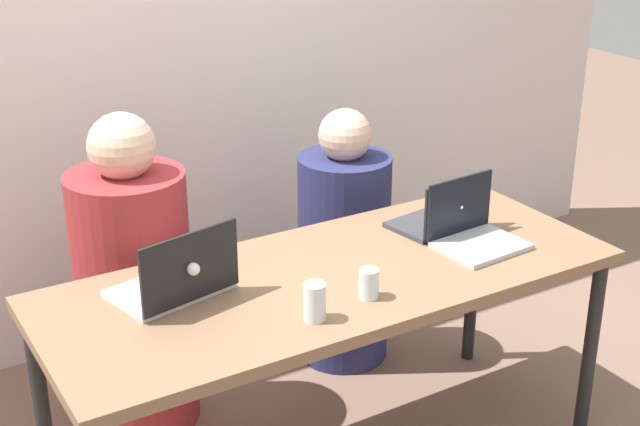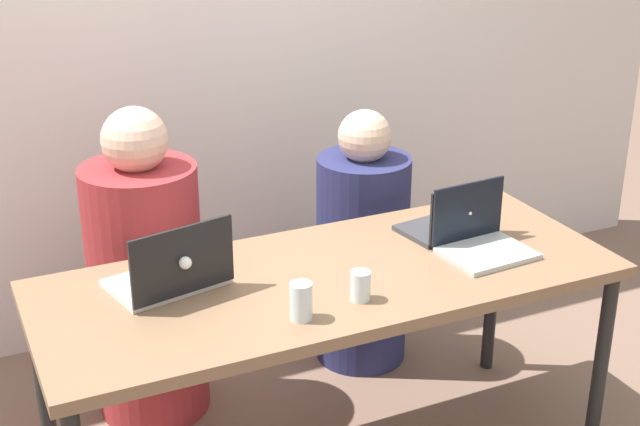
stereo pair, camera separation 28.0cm
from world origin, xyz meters
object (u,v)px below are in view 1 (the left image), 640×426
(person_on_right, at_px, (344,251))
(person_on_left, at_px, (134,291))
(laptop_back_left, at_px, (177,282))
(water_glass_left, at_px, (315,304))
(laptop_front_right, at_px, (473,231))
(laptop_back_right, at_px, (441,217))
(water_glass_center, at_px, (369,285))

(person_on_right, bearing_deg, person_on_left, -0.48)
(laptop_back_left, height_order, water_glass_left, laptop_back_left)
(laptop_front_right, distance_m, laptop_back_right, 0.16)
(person_on_right, bearing_deg, water_glass_left, 52.49)
(person_on_left, xyz_separation_m, laptop_front_right, (0.97, -0.68, 0.27))
(laptop_back_right, height_order, water_glass_center, laptop_back_right)
(person_on_left, xyz_separation_m, laptop_back_right, (0.96, -0.52, 0.27))
(person_on_left, height_order, water_glass_center, person_on_left)
(laptop_back_left, bearing_deg, person_on_right, -162.78)
(person_on_left, height_order, water_glass_left, person_on_left)
(laptop_back_left, distance_m, water_glass_left, 0.44)
(person_on_right, height_order, laptop_front_right, person_on_right)
(person_on_left, bearing_deg, water_glass_left, 114.29)
(water_glass_center, xyz_separation_m, water_glass_left, (-0.21, -0.03, 0.01))
(water_glass_center, distance_m, water_glass_left, 0.21)
(person_on_left, xyz_separation_m, person_on_right, (0.89, 0.00, -0.05))
(laptop_back_right, xyz_separation_m, water_glass_center, (-0.51, -0.30, -0.00))
(laptop_front_right, distance_m, water_glass_left, 0.74)
(laptop_back_right, bearing_deg, water_glass_left, 16.63)
(person_on_left, xyz_separation_m, laptop_back_left, (-0.04, -0.52, 0.28))
(water_glass_center, bearing_deg, person_on_left, 118.91)
(laptop_back_left, xyz_separation_m, laptop_back_right, (0.99, 0.00, -0.01))
(laptop_front_right, bearing_deg, water_glass_left, -171.10)
(water_glass_left, bearing_deg, water_glass_center, 8.73)
(laptop_front_right, height_order, water_glass_left, laptop_front_right)
(laptop_back_right, bearing_deg, person_on_left, -36.84)
(person_on_right, distance_m, water_glass_center, 0.98)
(water_glass_center, relative_size, water_glass_left, 0.82)
(laptop_back_left, bearing_deg, laptop_front_right, 158.67)
(person_on_left, relative_size, laptop_back_left, 3.13)
(laptop_back_right, relative_size, water_glass_center, 3.54)
(laptop_front_right, relative_size, water_glass_center, 3.23)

